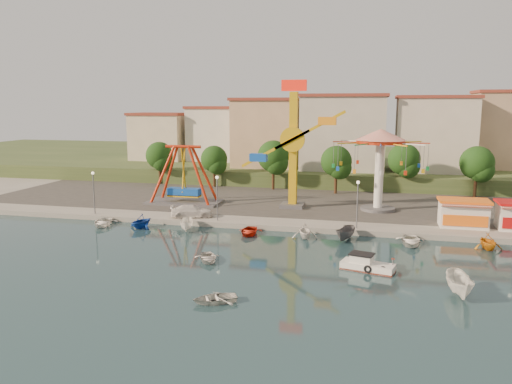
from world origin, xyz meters
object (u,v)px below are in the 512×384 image
(kamikaze_tower, at_px, (297,149))
(cabin_motorboat, at_px, (366,266))
(rowboat_a, at_px, (208,258))
(van, at_px, (192,211))
(pirate_ship_ride, at_px, (184,176))
(wave_swinger, at_px, (380,151))
(skiff, at_px, (460,285))

(kamikaze_tower, distance_m, cabin_motorboat, 25.03)
(cabin_motorboat, distance_m, rowboat_a, 14.05)
(kamikaze_tower, bearing_deg, van, -143.60)
(pirate_ship_ride, bearing_deg, kamikaze_tower, 1.74)
(wave_swinger, relative_size, cabin_motorboat, 2.44)
(pirate_ship_ride, distance_m, van, 9.40)
(pirate_ship_ride, distance_m, skiff, 40.99)
(kamikaze_tower, xyz_separation_m, cabin_motorboat, (9.54, -21.74, -7.91))
(kamikaze_tower, height_order, skiff, kamikaze_tower)
(pirate_ship_ride, distance_m, rowboat_a, 24.97)
(wave_swinger, distance_m, van, 24.70)
(rowboat_a, bearing_deg, pirate_ship_ride, 91.83)
(cabin_motorboat, relative_size, van, 0.95)
(cabin_motorboat, height_order, van, van)
(wave_swinger, bearing_deg, kamikaze_tower, -175.01)
(cabin_motorboat, height_order, rowboat_a, cabin_motorboat)
(skiff, bearing_deg, van, 143.69)
(cabin_motorboat, distance_m, van, 24.83)
(kamikaze_tower, relative_size, skiff, 3.77)
(wave_swinger, height_order, skiff, wave_swinger)
(van, bearing_deg, pirate_ship_ride, 8.47)
(cabin_motorboat, xyz_separation_m, rowboat_a, (-14.03, -0.80, -0.09))
(kamikaze_tower, height_order, cabin_motorboat, kamikaze_tower)
(pirate_ship_ride, bearing_deg, wave_swinger, 3.06)
(kamikaze_tower, xyz_separation_m, skiff, (16.37, -26.09, -7.49))
(wave_swinger, xyz_separation_m, van, (-21.84, -9.28, -6.87))
(rowboat_a, relative_size, van, 0.64)
(pirate_ship_ride, xyz_separation_m, skiff, (31.80, -25.62, -3.55))
(cabin_motorboat, bearing_deg, rowboat_a, -161.80)
(pirate_ship_ride, height_order, rowboat_a, pirate_ship_ride)
(rowboat_a, height_order, skiff, skiff)
(kamikaze_tower, bearing_deg, skiff, -57.89)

